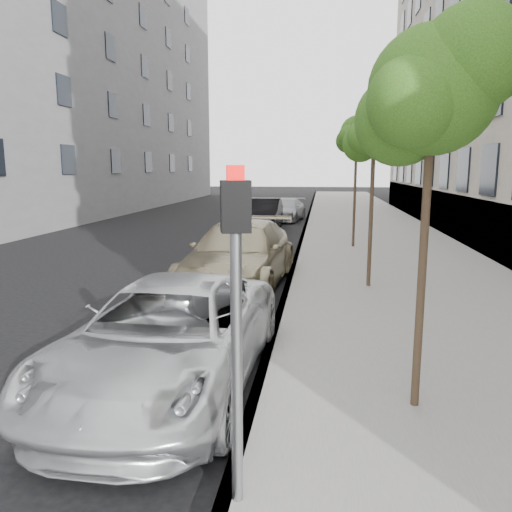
% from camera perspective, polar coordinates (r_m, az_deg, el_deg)
% --- Properties ---
extents(ground, '(160.00, 160.00, 0.00)m').
position_cam_1_polar(ground, '(5.84, -14.74, -22.02)').
color(ground, black).
rests_on(ground, ground).
extents(sidewalk, '(6.40, 72.00, 0.14)m').
position_cam_1_polar(sidewalk, '(28.80, 12.10, 3.81)').
color(sidewalk, gray).
rests_on(sidewalk, ground).
extents(curb, '(0.15, 72.00, 0.14)m').
position_cam_1_polar(curb, '(28.72, 5.87, 3.97)').
color(curb, '#9E9B93').
rests_on(curb, ground).
extents(tree_near, '(1.78, 1.58, 4.67)m').
position_cam_1_polar(tree_near, '(6.24, 19.81, 17.39)').
color(tree_near, '#38281C').
rests_on(tree_near, sidewalk).
extents(tree_mid, '(1.57, 1.37, 4.59)m').
position_cam_1_polar(tree_mid, '(12.65, 13.50, 13.72)').
color(tree_mid, '#38281C').
rests_on(tree_mid, sidewalk).
extents(tree_far, '(1.58, 1.38, 5.01)m').
position_cam_1_polar(tree_far, '(19.14, 11.54, 13.67)').
color(tree_far, '#38281C').
rests_on(tree_far, sidewalk).
extents(signal_pole, '(0.28, 0.24, 2.95)m').
position_cam_1_polar(signal_pole, '(4.17, -2.28, -4.88)').
color(signal_pole, '#939699').
rests_on(signal_pole, sidewalk).
extents(minivan, '(2.62, 5.40, 1.48)m').
position_cam_1_polar(minivan, '(7.21, -9.89, -8.97)').
color(minivan, silver).
rests_on(minivan, ground).
extents(suv, '(2.73, 5.92, 1.67)m').
position_cam_1_polar(suv, '(13.01, -1.89, 0.14)').
color(suv, tan).
rests_on(suv, ground).
extents(sedan_blue, '(2.03, 4.17, 1.37)m').
position_cam_1_polar(sedan_blue, '(18.45, 0.06, 2.59)').
color(sedan_blue, '#0F1932').
rests_on(sedan_blue, ground).
extents(sedan_black, '(1.72, 4.89, 1.61)m').
position_cam_1_polar(sedan_black, '(24.43, 0.70, 4.69)').
color(sedan_black, black).
rests_on(sedan_black, ground).
extents(sedan_rear, '(2.39, 4.68, 1.30)m').
position_cam_1_polar(sedan_rear, '(29.60, 3.46, 5.31)').
color(sedan_rear, '#98999F').
rests_on(sedan_rear, ground).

